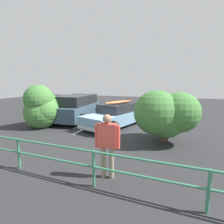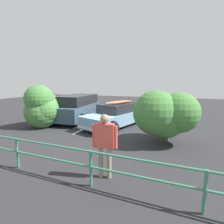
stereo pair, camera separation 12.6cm
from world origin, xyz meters
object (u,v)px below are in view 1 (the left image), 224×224
sedan_car (116,115)px  bush_near_right (43,108)px  bush_near_left (165,114)px  person_bystander (107,140)px  suv_car (77,108)px

sedan_car → bush_near_right: 4.29m
bush_near_left → bush_near_right: 6.86m
bush_near_left → person_bystander: bearing=69.6°
person_bystander → bush_near_right: (5.56, -3.87, 0.03)m
bush_near_right → sedan_car: bearing=-157.6°
suv_car → bush_near_right: bush_near_right is taller
person_bystander → bush_near_right: bearing=-34.8°
bush_near_left → bush_near_right: bush_near_right is taller
sedan_car → bush_near_right: bush_near_right is taller
person_bystander → bush_near_right: 6.78m
person_bystander → bush_near_left: bearing=-110.4°
person_bystander → bush_near_right: size_ratio=0.69×
sedan_car → suv_car: suv_car is taller
sedan_car → person_bystander: bearing=106.4°
person_bystander → sedan_car: bearing=-73.6°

